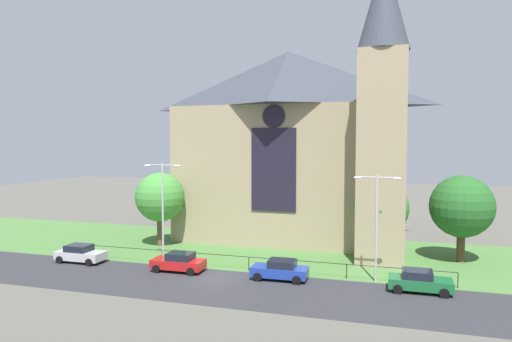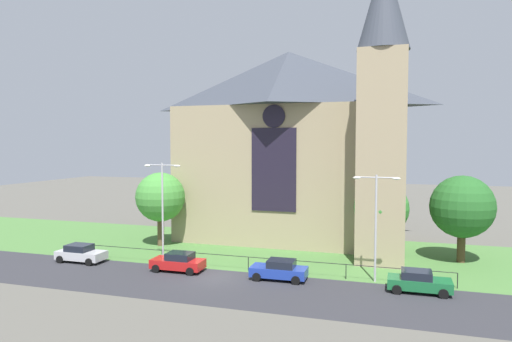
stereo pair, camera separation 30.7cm
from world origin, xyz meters
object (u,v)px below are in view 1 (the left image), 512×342
object	(u,v)px
tree_right_near	(381,208)
parked_car_red	(179,262)
tree_left_near	(160,197)
parked_car_green	(419,281)
parked_car_silver	(81,254)
streetlamp_near	(163,200)
streetlamp_far	(377,214)
church_building	(294,143)
tree_right_far	(462,207)
parked_car_blue	(280,270)

from	to	relation	value
tree_right_near	parked_car_red	xyz separation A→B (m)	(-15.33, -8.02, -3.85)
tree_left_near	parked_car_green	bearing A→B (deg)	-17.94
parked_car_silver	streetlamp_near	bearing A→B (deg)	13.02
tree_right_near	parked_car_red	size ratio (longest dim) A/B	1.65
tree_right_near	streetlamp_far	world-z (taller)	streetlamp_far
tree_right_near	parked_car_silver	distance (m)	26.21
church_building	parked_car_red	bearing A→B (deg)	-111.92
church_building	streetlamp_far	xyz separation A→B (m)	(9.09, -13.36, -5.20)
parked_car_silver	parked_car_red	xyz separation A→B (m)	(9.36, -0.13, 0.00)
church_building	parked_car_green	bearing A→B (deg)	-51.07
church_building	parked_car_green	xyz separation A→B (m)	(12.07, -14.94, -9.53)
tree_right_near	parked_car_red	distance (m)	17.73
streetlamp_near	parked_car_red	xyz separation A→B (m)	(2.29, -1.72, -4.68)
streetlamp_near	streetlamp_far	distance (m)	17.46
tree_right_far	parked_car_silver	size ratio (longest dim) A/B	1.78
tree_left_near	tree_right_near	bearing A→B (deg)	0.22
tree_left_near	parked_car_blue	xyz separation A→B (m)	(14.24, -7.77, -4.10)
church_building	parked_car_silver	world-z (taller)	church_building
tree_right_far	tree_right_near	world-z (taller)	tree_right_far
streetlamp_far	parked_car_red	bearing A→B (deg)	-173.53
streetlamp_far	parked_car_red	size ratio (longest dim) A/B	1.88
tree_right_far	parked_car_green	size ratio (longest dim) A/B	1.78
parked_car_red	parked_car_silver	bearing A→B (deg)	-1.62
church_building	parked_car_green	world-z (taller)	church_building
streetlamp_far	parked_car_red	xyz separation A→B (m)	(-15.16, -1.72, -4.33)
tree_left_near	parked_car_green	size ratio (longest dim) A/B	1.75
church_building	tree_left_near	distance (m)	14.99
streetlamp_far	parked_car_green	world-z (taller)	streetlamp_far
tree_right_far	streetlamp_far	bearing A→B (deg)	-130.34
streetlamp_far	parked_car_silver	size ratio (longest dim) A/B	1.88
tree_right_far	parked_car_green	world-z (taller)	tree_right_far
parked_car_red	streetlamp_near	bearing A→B (deg)	-37.70
parked_car_blue	parked_car_green	distance (m)	9.85
tree_right_near	parked_car_silver	size ratio (longest dim) A/B	1.65
tree_right_near	streetlamp_near	world-z (taller)	streetlamp_near
church_building	streetlamp_far	distance (m)	16.98
church_building	streetlamp_far	bearing A→B (deg)	-55.75
tree_right_far	tree_left_near	world-z (taller)	tree_right_far
streetlamp_near	parked_car_blue	world-z (taller)	streetlamp_near
tree_right_far	parked_car_blue	world-z (taller)	tree_right_far
tree_left_near	parked_car_green	xyz separation A→B (m)	(24.08, -7.80, -4.10)
streetlamp_near	parked_car_blue	xyz separation A→B (m)	(10.58, -1.55, -4.68)
tree_left_near	parked_car_green	distance (m)	25.65
parked_car_red	parked_car_green	bearing A→B (deg)	179.59
tree_right_far	tree_left_near	bearing A→B (deg)	-176.35
tree_right_near	parked_car_green	size ratio (longest dim) A/B	1.66
streetlamp_far	tree_left_near	bearing A→B (deg)	163.58
church_building	parked_car_blue	distance (m)	17.84
streetlamp_far	parked_car_green	size ratio (longest dim) A/B	1.89
tree_right_far	streetlamp_far	distance (m)	10.50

